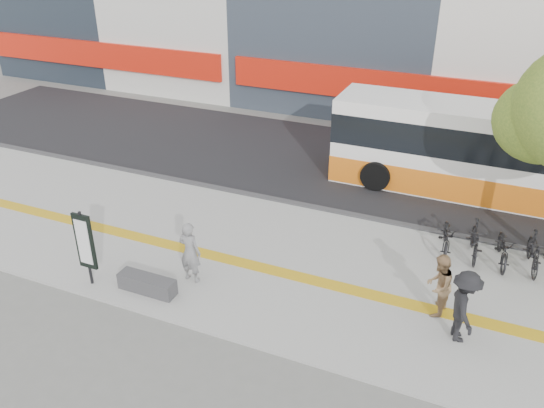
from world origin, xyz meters
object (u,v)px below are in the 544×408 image
at_px(pedestrian_tan, 439,285).
at_px(signboard, 85,243).
at_px(pedestrian_dark, 464,307).
at_px(bus, 504,157).
at_px(bench, 147,284).
at_px(seated_woman, 190,252).

bearing_deg(pedestrian_tan, signboard, -67.10).
bearing_deg(pedestrian_dark, bus, -21.29).
height_order(signboard, bus, bus).
xyz_separation_m(bench, bus, (8.10, 9.70, 1.23)).
bearing_deg(seated_woman, bench, 52.87).
relative_size(signboard, seated_woman, 1.24).
relative_size(bench, seated_woman, 0.90).
distance_m(pedestrian_tan, pedestrian_dark, 0.99).
bearing_deg(pedestrian_tan, pedestrian_dark, 49.50).
bearing_deg(signboard, pedestrian_tan, 15.48).
distance_m(seated_woman, pedestrian_tan, 6.43).
height_order(bench, pedestrian_tan, pedestrian_tan).
xyz_separation_m(seated_woman, pedestrian_dark, (6.98, 0.46, 0.04)).
bearing_deg(signboard, pedestrian_dark, 10.19).
xyz_separation_m(signboard, bus, (9.70, 10.01, 0.16)).
xyz_separation_m(bus, seated_woman, (-7.29, -8.77, -0.57)).
bearing_deg(bus, signboard, -134.10).
xyz_separation_m(signboard, seated_woman, (2.40, 1.23, -0.40)).
xyz_separation_m(bench, signboard, (-1.60, -0.31, 1.06)).
relative_size(signboard, pedestrian_tan, 1.32).
bearing_deg(pedestrian_dark, signboard, 81.06).
bearing_deg(seated_woman, pedestrian_dark, -172.38).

